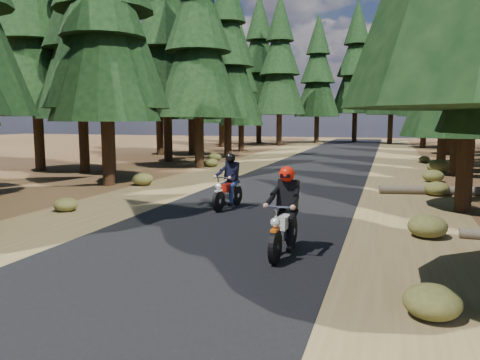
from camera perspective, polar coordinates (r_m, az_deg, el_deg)
name	(u,v)px	position (r m, az deg, el deg)	size (l,w,h in m)	color
ground	(222,231)	(11.69, -2.24, -6.28)	(120.00, 120.00, 0.00)	#462D19
road	(270,199)	(16.38, 3.71, -2.27)	(6.00, 100.00, 0.01)	black
shoulder_l	(152,192)	(18.03, -10.64, -1.49)	(3.20, 100.00, 0.01)	brown
shoulder_r	(410,206)	(15.93, 20.00, -3.00)	(3.20, 100.00, 0.01)	brown
pine_forest	(330,40)	(32.36, 10.94, 16.46)	(34.59, 55.08, 16.32)	black
log_near	(459,191)	(18.87, 25.18, -1.20)	(0.32, 0.32, 5.68)	#4C4233
understory_shrubs	(323,186)	(17.69, 10.07, -0.74)	(14.80, 31.56, 0.71)	#474C1E
rider_lead	(284,226)	(9.59, 5.39, -5.63)	(0.69, 2.05, 1.81)	silver
rider_follow	(228,190)	(14.48, -1.48, -1.27)	(0.84, 1.98, 1.71)	maroon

